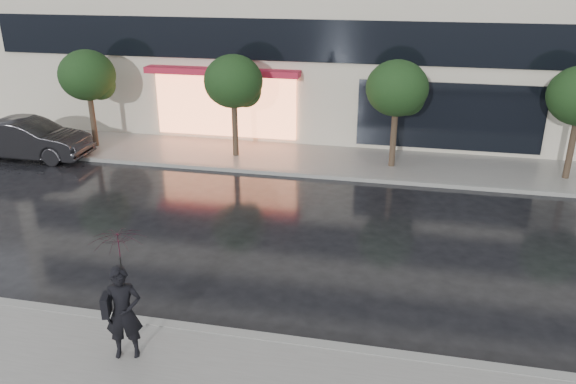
# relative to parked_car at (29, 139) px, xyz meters

# --- Properties ---
(ground) EXTENTS (120.00, 120.00, 0.00)m
(ground) POSITION_rel_parked_car_xyz_m (10.82, -8.30, -0.78)
(ground) COLOR black
(ground) RESTS_ON ground
(sidewalk_far) EXTENTS (60.00, 3.50, 0.12)m
(sidewalk_far) POSITION_rel_parked_car_xyz_m (10.82, 1.95, -0.72)
(sidewalk_far) COLOR slate
(sidewalk_far) RESTS_ON ground
(curb_near) EXTENTS (60.00, 0.25, 0.14)m
(curb_near) POSITION_rel_parked_car_xyz_m (10.82, -9.30, -0.71)
(curb_near) COLOR gray
(curb_near) RESTS_ON ground
(curb_far) EXTENTS (60.00, 0.25, 0.14)m
(curb_far) POSITION_rel_parked_car_xyz_m (10.82, 0.20, -0.71)
(curb_far) COLOR gray
(curb_far) RESTS_ON ground
(tree_far_west) EXTENTS (2.20, 2.20, 3.99)m
(tree_far_west) POSITION_rel_parked_car_xyz_m (1.88, 1.73, 2.15)
(tree_far_west) COLOR #33261C
(tree_far_west) RESTS_ON ground
(tree_mid_west) EXTENTS (2.20, 2.20, 3.99)m
(tree_mid_west) POSITION_rel_parked_car_xyz_m (7.88, 1.73, 2.15)
(tree_mid_west) COLOR #33261C
(tree_mid_west) RESTS_ON ground
(tree_mid_east) EXTENTS (2.20, 2.20, 3.99)m
(tree_mid_east) POSITION_rel_parked_car_xyz_m (13.88, 1.73, 2.15)
(tree_mid_east) COLOR #33261C
(tree_mid_east) RESTS_ON ground
(parked_car) EXTENTS (4.76, 1.79, 1.55)m
(parked_car) POSITION_rel_parked_car_xyz_m (0.00, 0.00, 0.00)
(parked_car) COLOR black
(parked_car) RESTS_ON ground
(pedestrian_with_umbrella) EXTENTS (1.24, 1.25, 2.59)m
(pedestrian_with_umbrella) POSITION_rel_parked_car_xyz_m (9.42, -10.36, 1.00)
(pedestrian_with_umbrella) COLOR black
(pedestrian_with_umbrella) RESTS_ON sidewalk_near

